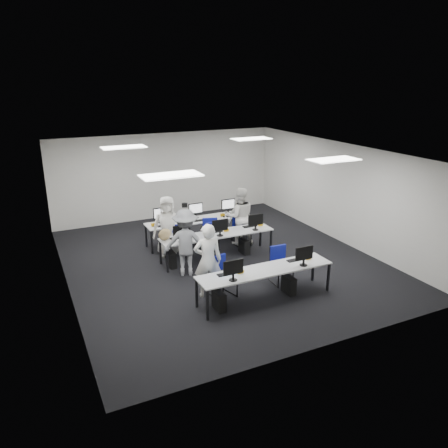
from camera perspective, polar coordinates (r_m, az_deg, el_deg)
name	(u,v)px	position (r m, az deg, el deg)	size (l,w,h in m)	color
room	(220,209)	(11.59, -0.50, 2.01)	(9.00, 9.02, 3.00)	black
ceiling_panels	(220,153)	(11.25, -0.52, 9.27)	(5.20, 4.60, 0.02)	white
desk_front	(265,271)	(9.89, 5.42, -6.18)	(3.20, 0.70, 0.73)	white
desk_mid	(217,235)	(12.02, -0.89, -1.49)	(3.20, 0.70, 0.73)	white
desk_back	(198,221)	(13.24, -3.41, 0.41)	(3.20, 0.70, 0.73)	white
equipment_front	(258,286)	(9.93, 4.46, -8.12)	(2.51, 0.41, 1.19)	#0C509E
equipment_mid	(211,248)	(12.05, -1.67, -3.09)	(2.91, 0.41, 1.19)	white
equipment_back	(204,230)	(13.42, -2.65, -0.77)	(2.91, 0.41, 1.19)	white
chair_0	(223,284)	(10.13, -0.10, -7.86)	(0.58, 0.61, 0.95)	navy
chair_1	(281,272)	(10.85, 7.44, -6.20)	(0.47, 0.51, 0.92)	navy
chair_2	(176,247)	(12.38, -6.33, -2.99)	(0.46, 0.50, 0.88)	navy
chair_3	(211,241)	(12.72, -1.73, -2.20)	(0.58, 0.61, 0.93)	navy
chair_4	(241,236)	(13.14, 2.29, -1.54)	(0.46, 0.50, 0.91)	navy
chair_5	(175,244)	(12.66, -6.42, -2.55)	(0.48, 0.51, 0.83)	navy
chair_6	(211,239)	(12.86, -1.70, -2.03)	(0.47, 0.51, 0.88)	navy
chair_7	(240,235)	(13.28, 2.11, -1.44)	(0.44, 0.48, 0.82)	navy
handbag	(165,234)	(11.60, -7.74, -1.35)	(0.38, 0.24, 0.31)	#997E4F
student_0	(208,261)	(9.91, -2.12, -4.80)	(0.64, 0.42, 1.76)	silver
student_1	(240,216)	(13.04, 2.10, 1.01)	(0.85, 0.66, 1.74)	silver
student_2	(168,226)	(12.28, -7.37, -0.31)	(0.84, 0.55, 1.72)	silver
student_3	(240,219)	(13.20, 2.05, 0.71)	(0.88, 0.37, 1.51)	silver
photographer	(186,243)	(11.01, -5.03, -2.43)	(1.12, 0.65, 1.74)	gray
dslr_camera	(185,205)	(10.89, -5.16, 2.47)	(0.14, 0.18, 0.10)	black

